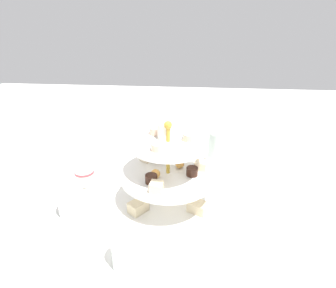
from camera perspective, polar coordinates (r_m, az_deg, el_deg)
name	(u,v)px	position (r m, az deg, el deg)	size (l,w,h in m)	color
ground_plane	(168,204)	(0.85, 0.00, -11.27)	(2.40, 2.40, 0.00)	white
tiered_serving_stand	(168,180)	(0.81, 0.01, -6.85)	(0.31, 0.31, 0.25)	white
water_glass_tall_right	(218,150)	(0.99, 9.40, -1.17)	(0.07, 0.07, 0.13)	silver
water_glass_short_left	(71,202)	(0.83, -17.96, -10.37)	(0.06, 0.06, 0.08)	silver
teacup_with_saucer	(85,178)	(0.95, -15.43, -6.21)	(0.09, 0.09, 0.05)	white
butter_knife_left	(282,244)	(0.78, 20.81, -17.23)	(0.17, 0.01, 0.00)	silver
butter_knife_right	(134,155)	(1.09, -6.40, -2.17)	(0.17, 0.01, 0.00)	silver
water_glass_mid_back	(126,248)	(0.66, -8.00, -19.01)	(0.06, 0.06, 0.10)	silver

